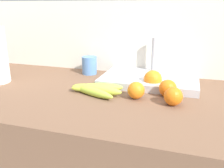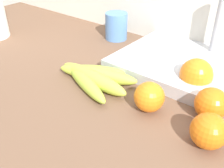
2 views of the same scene
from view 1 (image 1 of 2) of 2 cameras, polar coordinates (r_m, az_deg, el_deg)
name	(u,v)px [view 1 (image 1 of 2)]	position (r m, az deg, el deg)	size (l,w,h in m)	color
wall_back	(124,120)	(1.43, 2.92, -8.31)	(2.08, 0.06, 1.30)	silver
banana_bunch	(95,89)	(0.98, -3.92, -1.17)	(0.22, 0.16, 0.04)	#AFCE3F
orange_right	(168,88)	(0.96, 12.84, -0.98)	(0.07, 0.07, 0.07)	orange
orange_front	(136,90)	(0.93, 5.62, -1.46)	(0.07, 0.07, 0.07)	orange
orange_center	(153,79)	(1.05, 9.46, 1.07)	(0.08, 0.08, 0.08)	orange
orange_back_right	(173,96)	(0.89, 14.05, -2.79)	(0.07, 0.07, 0.07)	orange
sink_basin	(150,79)	(1.13, 8.77, 1.21)	(0.42, 0.29, 0.19)	#B7BABF
mug	(89,65)	(1.26, -5.27, 4.36)	(0.07, 0.07, 0.09)	#5684BF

